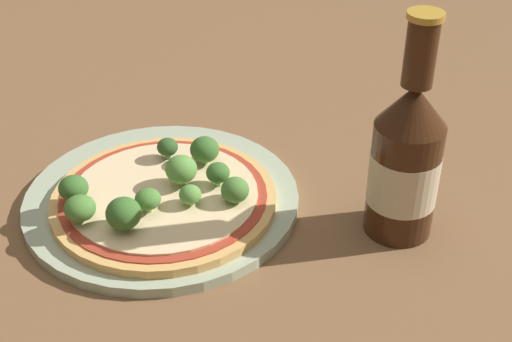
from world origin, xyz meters
name	(u,v)px	position (x,y,z in m)	size (l,w,h in m)	color
ground_plane	(176,209)	(0.00, 0.00, 0.00)	(3.00, 3.00, 0.00)	brown
plate	(162,199)	(-0.02, 0.01, 0.01)	(0.30, 0.30, 0.01)	#A3B293
pizza	(164,198)	(-0.01, -0.01, 0.02)	(0.24, 0.24, 0.01)	tan
broccoli_floret_0	(80,208)	(-0.07, -0.07, 0.04)	(0.03, 0.03, 0.03)	#89A866
broccoli_floret_1	(181,169)	(0.01, 0.01, 0.05)	(0.03, 0.03, 0.04)	#89A866
broccoli_floret_2	(124,214)	(-0.03, -0.07, 0.04)	(0.04, 0.04, 0.03)	#89A866
broccoli_floret_3	(190,195)	(0.03, -0.02, 0.04)	(0.02, 0.02, 0.02)	#89A866
broccoli_floret_4	(168,147)	(-0.03, 0.06, 0.04)	(0.02, 0.02, 0.03)	#89A866
broccoli_floret_5	(218,173)	(0.04, 0.02, 0.04)	(0.03, 0.03, 0.03)	#89A866
broccoli_floret_6	(73,188)	(-0.09, -0.04, 0.04)	(0.03, 0.03, 0.03)	#89A866
broccoli_floret_7	(148,199)	(-0.01, -0.04, 0.04)	(0.03, 0.03, 0.03)	#89A866
broccoli_floret_8	(205,150)	(0.02, 0.06, 0.04)	(0.03, 0.03, 0.03)	#89A866
broccoli_floret_9	(235,190)	(0.07, -0.01, 0.04)	(0.03, 0.03, 0.03)	#89A866
beer_bottle	(406,159)	(0.24, 0.02, 0.09)	(0.07, 0.07, 0.24)	#381E0F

